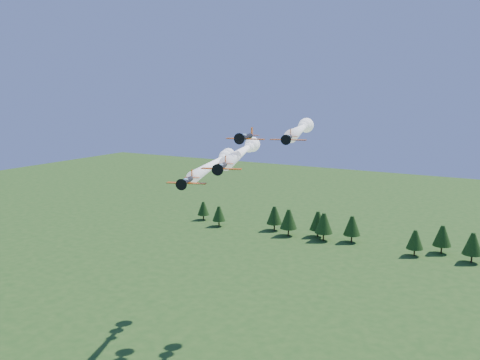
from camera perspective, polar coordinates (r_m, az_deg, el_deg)
The scene contains 5 objects.
plane_lead at distance 117.75m, azimuth 0.39°, elevation 3.18°, with size 19.31×42.48×3.70m.
plane_left at distance 130.72m, azimuth -2.61°, elevation 1.87°, with size 20.45×45.84×3.70m.
plane_right at distance 123.25m, azimuth 6.55°, elevation 5.47°, with size 16.53×40.92×3.70m.
plane_slot at distance 105.07m, azimuth 0.64°, elevation 4.61°, with size 7.88×8.64×2.75m.
treeline at distance 212.03m, azimuth 14.18°, elevation -5.23°, with size 174.94×14.43×11.21m.
Camera 1 is at (50.51, -86.39, 60.25)m, focal length 40.00 mm.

